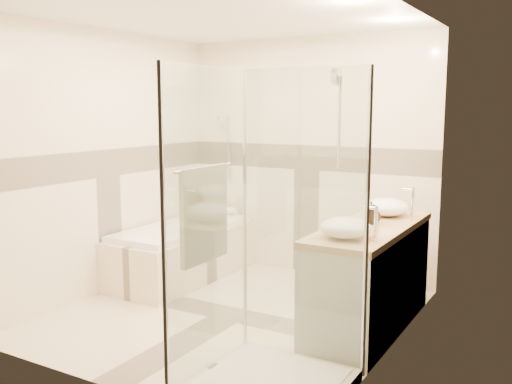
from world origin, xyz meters
The scene contains 12 objects.
room centered at (0.06, 0.01, 1.26)m, with size 2.82×3.02×2.52m.
bathtub centered at (-1.02, 0.65, 0.31)m, with size 0.75×1.70×0.56m.
vanity centered at (1.12, 0.30, 0.43)m, with size 0.58×1.62×0.85m.
shower_enclosure centered at (0.83, -0.97, 0.51)m, with size 0.96×0.93×2.04m.
vessel_sink_near centered at (1.10, 0.77, 0.93)m, with size 0.39×0.39×0.16m, color white.
vessel_sink_far centered at (1.10, -0.20, 0.92)m, with size 0.37×0.37×0.15m, color white.
faucet_near centered at (1.32, 0.77, 1.00)m, with size 0.11×0.03×0.26m.
faucet_far centered at (1.32, -0.20, 1.00)m, with size 0.10×0.03×0.25m.
amenity_bottle_a centered at (1.10, 0.36, 0.94)m, with size 0.08×0.08×0.18m, color black.
amenity_bottle_b centered at (1.10, 0.43, 0.92)m, with size 0.12×0.12×0.15m, color black.
folded_towels centered at (1.10, 0.97, 0.89)m, with size 0.15×0.25×0.08m, color white.
rolled_towel centered at (-0.93, 1.42, 0.60)m, with size 0.09×0.09×0.19m, color white.
Camera 1 is at (2.56, -4.00, 1.79)m, focal length 40.00 mm.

